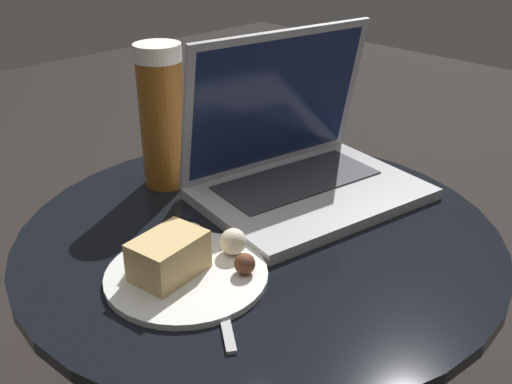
% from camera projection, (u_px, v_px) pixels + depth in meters
% --- Properties ---
extents(table, '(0.73, 0.73, 0.49)m').
position_uv_depth(table, '(259.00, 302.00, 0.97)').
color(table, '#9E9EA3').
rests_on(table, ground_plane).
extents(laptop, '(0.39, 0.31, 0.27)m').
position_uv_depth(laptop, '(299.00, 162.00, 1.00)').
color(laptop, '#B2B2B7').
rests_on(laptop, table).
extents(beer_glass, '(0.08, 0.08, 0.24)m').
position_uv_depth(beer_glass, '(164.00, 116.00, 1.00)').
color(beer_glass, brown).
rests_on(beer_glass, table).
extents(snack_plate, '(0.22, 0.22, 0.06)m').
position_uv_depth(snack_plate, '(184.00, 263.00, 0.79)').
color(snack_plate, silver).
rests_on(snack_plate, table).
extents(fork, '(0.12, 0.16, 0.01)m').
position_uv_depth(fork, '(220.00, 296.00, 0.76)').
color(fork, '#B2B2B7').
rests_on(fork, table).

